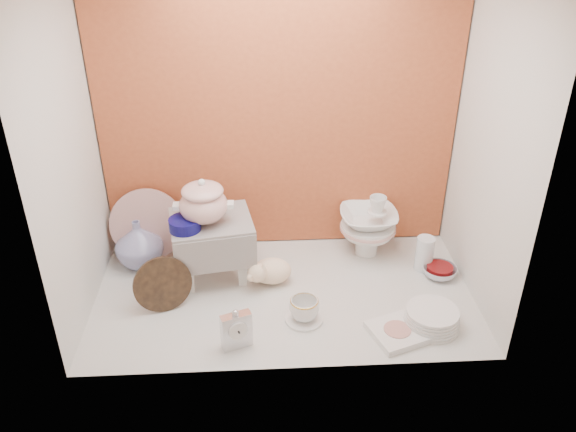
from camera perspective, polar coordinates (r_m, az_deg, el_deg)
name	(u,v)px	position (r m, az deg, el deg)	size (l,w,h in m)	color
ground	(284,294)	(2.87, -0.38, -7.50)	(1.80, 1.80, 0.00)	silver
niche_shell	(281,95)	(2.60, -0.65, 11.59)	(1.86, 1.03, 1.53)	#B9552E
step_stool	(213,248)	(2.93, -7.26, -3.08)	(0.38, 0.33, 0.33)	silver
soup_tureen	(203,201)	(2.77, -8.19, 1.44)	(0.27, 0.27, 0.23)	white
cobalt_bowl	(185,224)	(2.77, -9.92, -0.79)	(0.15, 0.15, 0.05)	#0D0B52
floral_platter	(147,225)	(3.14, -13.44, -0.82)	(0.38, 0.12, 0.37)	silver
blue_white_vase	(139,243)	(3.10, -14.20, -2.57)	(0.24, 0.24, 0.25)	white
lacquer_tray	(163,284)	(2.77, -11.99, -6.47)	(0.27, 0.06, 0.27)	black
mantel_clock	(236,329)	(2.54, -5.01, -10.80)	(0.13, 0.04, 0.19)	silver
plush_pig	(272,271)	(2.90, -1.57, -5.29)	(0.24, 0.17, 0.15)	beige
teacup_saucer	(304,319)	(2.72, 1.56, -9.91)	(0.17, 0.17, 0.01)	white
gold_rim_teacup	(304,309)	(2.68, 1.57, -8.95)	(0.13, 0.13, 0.10)	white
lattice_dish	(397,332)	(2.68, 10.47, -10.98)	(0.22, 0.22, 0.03)	white
dinner_plate_stack	(432,318)	(2.74, 13.70, -9.54)	(0.25, 0.25, 0.09)	white
crystal_bowl	(439,272)	(3.07, 14.40, -5.22)	(0.17, 0.17, 0.05)	silver
clear_glass_vase	(424,254)	(3.07, 13.03, -3.55)	(0.09, 0.09, 0.18)	silver
porcelain_tower	(368,225)	(3.11, 7.73, -0.86)	(0.30, 0.30, 0.34)	white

